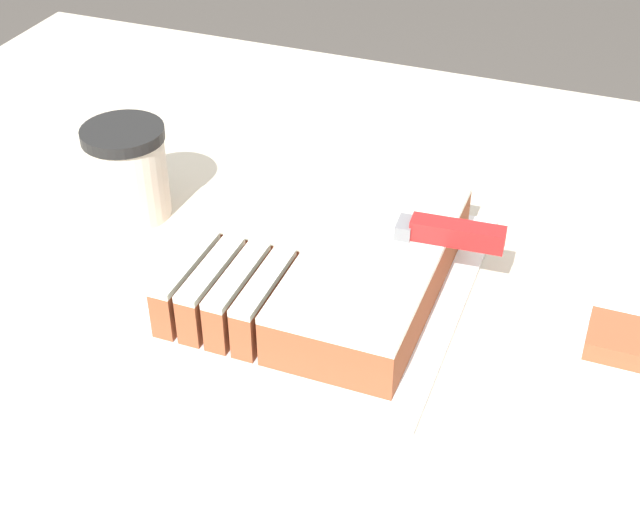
{
  "coord_description": "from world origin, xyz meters",
  "views": [
    {
      "loc": [
        0.27,
        -0.7,
        1.48
      ],
      "look_at": [
        0.01,
        -0.01,
        0.93
      ],
      "focal_mm": 50.0,
      "sensor_mm": 36.0,
      "label": 1
    }
  ],
  "objects_px": {
    "cake_board": "(320,280)",
    "coffee_cup": "(128,171)",
    "brownie": "(619,339)",
    "knife": "(419,229)",
    "cake": "(325,254)"
  },
  "relations": [
    {
      "from": "knife",
      "to": "coffee_cup",
      "type": "distance_m",
      "value": 0.35
    },
    {
      "from": "cake_board",
      "to": "brownie",
      "type": "bearing_deg",
      "value": -0.07
    },
    {
      "from": "cake_board",
      "to": "cake",
      "type": "relative_size",
      "value": 1.2
    },
    {
      "from": "knife",
      "to": "brownie",
      "type": "xyz_separation_m",
      "value": [
        0.21,
        -0.03,
        -0.06
      ]
    },
    {
      "from": "cake_board",
      "to": "knife",
      "type": "bearing_deg",
      "value": 17.86
    },
    {
      "from": "knife",
      "to": "brownie",
      "type": "distance_m",
      "value": 0.22
    },
    {
      "from": "cake_board",
      "to": "brownie",
      "type": "relative_size",
      "value": 5.93
    },
    {
      "from": "cake_board",
      "to": "coffee_cup",
      "type": "distance_m",
      "value": 0.26
    },
    {
      "from": "brownie",
      "to": "knife",
      "type": "bearing_deg",
      "value": 171.51
    },
    {
      "from": "brownie",
      "to": "cake",
      "type": "bearing_deg",
      "value": 179.1
    },
    {
      "from": "cake_board",
      "to": "coffee_cup",
      "type": "xyz_separation_m",
      "value": [
        -0.25,
        0.05,
        0.05
      ]
    },
    {
      "from": "cake_board",
      "to": "coffee_cup",
      "type": "relative_size",
      "value": 3.14
    },
    {
      "from": "knife",
      "to": "coffee_cup",
      "type": "xyz_separation_m",
      "value": [
        -0.35,
        0.02,
        -0.02
      ]
    },
    {
      "from": "cake",
      "to": "knife",
      "type": "distance_m",
      "value": 0.1
    },
    {
      "from": "cake",
      "to": "coffee_cup",
      "type": "relative_size",
      "value": 2.62
    }
  ]
}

